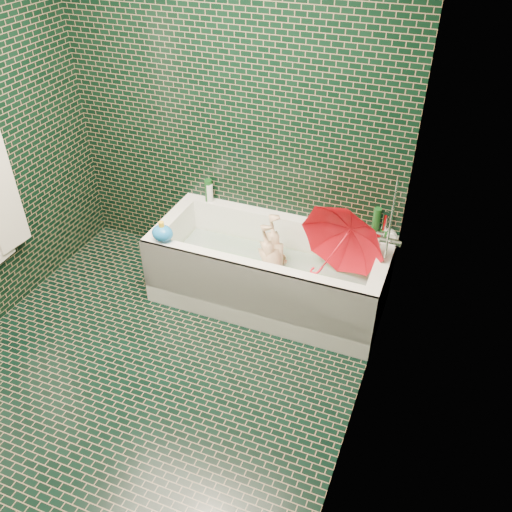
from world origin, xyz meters
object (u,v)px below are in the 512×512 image
at_px(bathtub, 269,277).
at_px(child, 275,269).
at_px(bath_toy, 162,233).
at_px(umbrella, 335,250).
at_px(rubber_duck, 358,229).

xyz_separation_m(bathtub, child, (0.05, -0.01, 0.10)).
bearing_deg(bath_toy, umbrella, 24.86).
height_order(bathtub, rubber_duck, rubber_duck).
height_order(bathtub, child, bathtub).
relative_size(rubber_duck, bath_toy, 0.61).
xyz_separation_m(bathtub, umbrella, (0.48, -0.02, 0.39)).
bearing_deg(bathtub, umbrella, -2.42).
height_order(child, umbrella, umbrella).
bearing_deg(bath_toy, bathtub, 34.71).
distance_m(child, umbrella, 0.52).
bearing_deg(bathtub, bath_toy, -157.20).
distance_m(umbrella, bath_toy, 1.21).
bearing_deg(umbrella, bath_toy, -151.50).
bearing_deg(child, bathtub, -95.16).
relative_size(bathtub, rubber_duck, 15.83).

